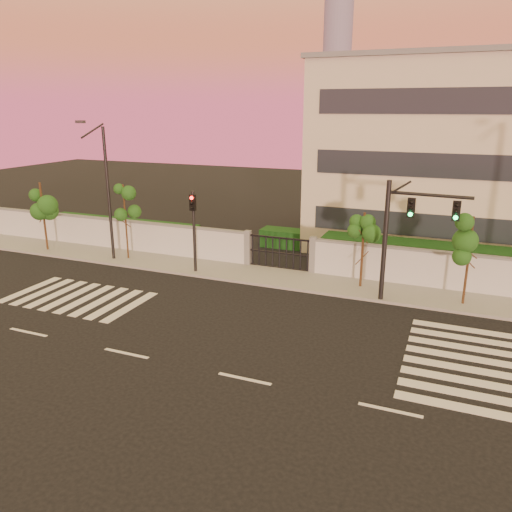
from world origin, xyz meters
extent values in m
plane|color=black|center=(0.00, 0.00, 0.00)|extent=(120.00, 120.00, 0.00)
cube|color=gray|center=(0.00, 10.50, 0.07)|extent=(60.00, 3.00, 0.15)
cube|color=silver|center=(-17.50, 12.00, 1.00)|extent=(25.00, 0.30, 2.00)
cube|color=slate|center=(-17.50, 12.00, 2.06)|extent=(25.00, 0.36, 0.12)
cube|color=slate|center=(-5.00, 12.00, 1.10)|extent=(0.35, 0.35, 2.20)
cube|color=slate|center=(-1.00, 12.00, 1.10)|extent=(0.35, 0.35, 2.20)
cube|color=black|center=(9.00, 14.50, 0.90)|extent=(20.00, 2.00, 1.80)
cube|color=black|center=(-16.00, 14.50, 0.70)|extent=(12.00, 1.80, 1.40)
cube|color=black|center=(-3.00, 17.00, 0.60)|extent=(6.00, 1.50, 1.20)
cube|color=beige|center=(9.00, 22.00, 6.00)|extent=(24.00, 12.00, 12.00)
cube|color=#262D38|center=(9.00, 15.98, 2.50)|extent=(22.00, 0.08, 1.40)
cylinder|color=slate|center=(-65.00, 280.00, 55.00)|extent=(16.00, 16.00, 110.00)
cube|color=silver|center=(-14.00, 4.00, 0.01)|extent=(0.50, 4.00, 0.02)
cube|color=silver|center=(-13.10, 4.00, 0.01)|extent=(0.50, 4.00, 0.02)
cube|color=silver|center=(-12.20, 4.00, 0.01)|extent=(0.50, 4.00, 0.02)
cube|color=silver|center=(-11.30, 4.00, 0.01)|extent=(0.50, 4.00, 0.02)
cube|color=silver|center=(-10.40, 4.00, 0.01)|extent=(0.50, 4.00, 0.02)
cube|color=silver|center=(-9.50, 4.00, 0.01)|extent=(0.50, 4.00, 0.02)
cube|color=silver|center=(-8.60, 4.00, 0.01)|extent=(0.50, 4.00, 0.02)
cube|color=silver|center=(-7.70, 4.00, 0.01)|extent=(0.50, 4.00, 0.02)
cube|color=silver|center=(7.00, 1.00, 0.01)|extent=(4.00, 0.50, 0.02)
cube|color=silver|center=(7.00, 1.90, 0.01)|extent=(4.00, 0.50, 0.02)
cube|color=silver|center=(7.00, 2.80, 0.01)|extent=(4.00, 0.50, 0.02)
cube|color=silver|center=(7.00, 3.70, 0.01)|extent=(4.00, 0.50, 0.02)
cube|color=silver|center=(7.00, 4.60, 0.01)|extent=(4.00, 0.50, 0.02)
cube|color=silver|center=(7.00, 5.50, 0.01)|extent=(4.00, 0.50, 0.02)
cube|color=silver|center=(7.00, 6.40, 0.01)|extent=(4.00, 0.50, 0.02)
cube|color=silver|center=(7.00, 7.30, 0.01)|extent=(4.00, 0.50, 0.02)
cube|color=silver|center=(-10.00, 0.00, 0.01)|extent=(2.00, 0.15, 0.01)
cube|color=silver|center=(-5.00, 0.00, 0.01)|extent=(2.00, 0.15, 0.01)
cube|color=silver|center=(0.00, 0.00, 0.01)|extent=(2.00, 0.15, 0.01)
cube|color=silver|center=(5.00, 0.00, 0.01)|extent=(2.00, 0.15, 0.01)
cylinder|color=#382314|center=(-18.53, 9.92, 2.29)|extent=(0.13, 0.13, 4.58)
sphere|color=#154C16|center=(-18.53, 9.92, 3.66)|extent=(1.23, 1.23, 1.23)
sphere|color=#154C16|center=(-18.14, 10.15, 2.98)|extent=(0.94, 0.94, 0.94)
sphere|color=#154C16|center=(-18.86, 9.76, 3.21)|extent=(0.89, 0.89, 0.89)
cylinder|color=#382314|center=(-12.39, 10.31, 2.37)|extent=(0.11, 0.11, 4.74)
sphere|color=#154C16|center=(-12.39, 10.31, 3.80)|extent=(0.99, 0.99, 0.99)
sphere|color=#154C16|center=(-12.07, 10.49, 3.08)|extent=(0.76, 0.76, 0.76)
sphere|color=#154C16|center=(-12.66, 10.17, 3.32)|extent=(0.72, 0.72, 0.72)
cylinder|color=#382314|center=(1.99, 10.68, 2.04)|extent=(0.13, 0.13, 4.08)
sphere|color=#154C16|center=(1.99, 10.68, 3.26)|extent=(1.17, 1.17, 1.17)
sphere|color=#154C16|center=(2.37, 10.89, 2.65)|extent=(0.89, 0.89, 0.89)
sphere|color=#154C16|center=(1.68, 10.52, 2.85)|extent=(0.85, 0.85, 0.85)
cylinder|color=#382314|center=(7.01, 10.12, 2.20)|extent=(0.12, 0.12, 4.39)
sphere|color=#154C16|center=(7.01, 10.12, 3.51)|extent=(1.14, 1.14, 1.14)
sphere|color=#154C16|center=(7.37, 10.33, 2.85)|extent=(0.87, 0.87, 0.87)
sphere|color=#154C16|center=(6.70, 9.96, 3.07)|extent=(0.83, 0.83, 0.83)
cylinder|color=black|center=(3.27, 9.22, 2.99)|extent=(0.23, 0.23, 5.97)
cylinder|color=black|center=(5.10, 9.22, 5.39)|extent=(3.66, 0.47, 0.15)
cube|color=black|center=(4.33, 9.17, 4.77)|extent=(0.34, 0.17, 0.87)
sphere|color=#0CF259|center=(4.33, 9.06, 4.50)|extent=(0.19, 0.19, 0.19)
cube|color=black|center=(6.25, 9.17, 4.77)|extent=(0.34, 0.17, 0.87)
sphere|color=#0CF259|center=(6.25, 9.06, 4.50)|extent=(0.19, 0.19, 0.19)
cylinder|color=black|center=(-7.25, 9.62, 2.38)|extent=(0.17, 0.17, 4.76)
cube|color=black|center=(-7.25, 9.57, 4.13)|extent=(0.37, 0.19, 0.95)
sphere|color=red|center=(-7.25, 9.46, 4.43)|extent=(0.21, 0.21, 0.21)
cylinder|color=black|center=(-13.19, 9.91, 4.05)|extent=(0.18, 0.18, 8.11)
cylinder|color=black|center=(-13.19, 9.00, 7.90)|extent=(0.10, 1.94, 0.79)
cube|color=#3F3F44|center=(-13.19, 8.09, 8.41)|extent=(0.51, 0.25, 0.15)
camera|label=1|loc=(6.25, -14.24, 9.14)|focal=35.00mm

